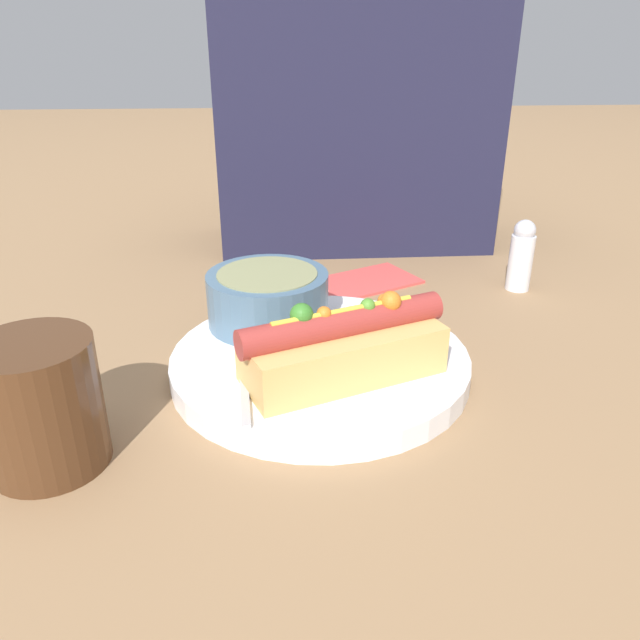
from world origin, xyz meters
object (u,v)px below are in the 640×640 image
drinking_glass (41,405)px  salt_shaker (521,255)px  hot_dog (343,347)px  soup_bowl (268,296)px  seated_diner (356,96)px  spoon (242,341)px

drinking_glass → salt_shaker: 0.51m
salt_shaker → hot_dog: bearing=-136.0°
soup_bowl → seated_diner: 0.36m
soup_bowl → hot_dog: bearing=-60.4°
spoon → drinking_glass: bearing=131.9°
salt_shaker → seated_diner: size_ratio=0.18×
hot_dog → spoon: bearing=123.2°
hot_dog → seated_diner: 0.44m
hot_dog → spoon: (-0.08, 0.06, -0.02)m
soup_bowl → salt_shaker: 0.30m
spoon → seated_diner: (0.14, 0.35, 0.17)m
spoon → seated_diner: 0.41m
drinking_glass → salt_shaker: size_ratio=1.12×
soup_bowl → seated_diner: seated_diner is taller
soup_bowl → drinking_glass: 0.23m
hot_dog → seated_diner: seated_diner is taller
soup_bowl → drinking_glass: (-0.15, -0.17, -0.00)m
spoon → hot_dog: bearing=-129.3°
spoon → salt_shaker: salt_shaker is taller
hot_dog → salt_shaker: hot_dog is taller
spoon → salt_shaker: 0.34m
spoon → drinking_glass: (-0.12, -0.13, 0.02)m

